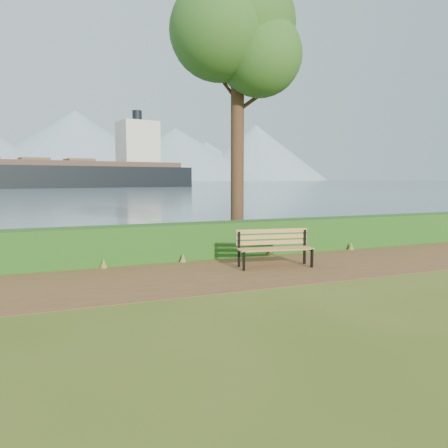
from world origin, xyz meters
name	(u,v)px	position (x,y,z in m)	size (l,w,h in m)	color
ground	(252,274)	(0.00, 0.00, 0.00)	(140.00, 140.00, 0.00)	#3F5618
path	(246,272)	(0.00, 0.30, 0.01)	(40.00, 3.40, 0.01)	brown
hedge	(214,239)	(0.00, 2.60, 0.50)	(32.00, 0.85, 1.00)	#1B4F16
water	(56,182)	(0.00, 260.00, 0.01)	(700.00, 510.00, 0.00)	slate
mountains	(41,149)	(-9.17, 406.05, 27.70)	(585.00, 190.00, 70.00)	#819AAC
bench	(274,245)	(0.92, 0.59, 0.56)	(2.00, 0.87, 0.97)	black
tree	(238,31)	(1.46, 4.22, 7.03)	(4.68, 3.97, 9.46)	#331F15
cargo_ship	(57,174)	(-2.37, 102.56, 3.25)	(72.61, 24.24, 21.78)	black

